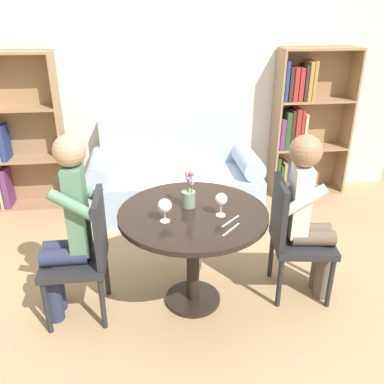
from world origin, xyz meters
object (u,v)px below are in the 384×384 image
object	(u,v)px
couch	(174,181)
bookshelf_right	(302,122)
bookshelf_left	(9,135)
chair_right	(293,234)
wine_glass_left	(165,206)
chair_left	(85,252)
person_left	(67,227)
wine_glass_right	(221,200)
person_right	(309,213)
flower_vase	(189,195)

from	to	relation	value
couch	bookshelf_right	bearing A→B (deg)	10.56
bookshelf_left	chair_right	distance (m)	2.99
couch	wine_glass_left	world-z (taller)	couch
chair_left	person_left	xyz separation A→B (m)	(-0.09, 0.00, 0.19)
bookshelf_left	chair_right	xyz separation A→B (m)	(2.39, -1.78, -0.29)
wine_glass_left	wine_glass_right	xyz separation A→B (m)	(0.37, 0.04, 0.01)
chair_left	chair_right	world-z (taller)	same
chair_left	couch	bearing A→B (deg)	155.23
chair_left	wine_glass_right	size ratio (longest dim) A/B	5.72
person_right	flower_vase	distance (m)	0.85
couch	person_left	world-z (taller)	person_left
chair_left	person_right	size ratio (longest dim) A/B	0.73
wine_glass_left	chair_left	bearing A→B (deg)	170.54
chair_right	flower_vase	world-z (taller)	flower_vase
person_left	flower_vase	xyz separation A→B (m)	(0.80, 0.10, 0.14)
person_left	bookshelf_right	bearing A→B (deg)	129.35
couch	chair_right	xyz separation A→B (m)	(0.73, -1.51, 0.18)
couch	flower_vase	size ratio (longest dim) A/B	6.43
person_right	wine_glass_left	bearing A→B (deg)	104.54
wine_glass_right	person_left	bearing A→B (deg)	176.83
couch	chair_left	size ratio (longest dim) A/B	1.91
chair_right	wine_glass_left	distance (m)	0.99
person_left	chair_right	bearing A→B (deg)	92.07
couch	wine_glass_right	size ratio (longest dim) A/B	10.94
bookshelf_right	person_left	bearing A→B (deg)	-140.91
chair_right	flower_vase	bearing A→B (deg)	93.87
person_right	wine_glass_left	distance (m)	1.03
person_right	chair_left	bearing A→B (deg)	98.90
person_left	bookshelf_left	bearing A→B (deg)	-155.03
couch	flower_vase	distance (m)	1.55
wine_glass_right	flower_vase	distance (m)	0.25
person_right	couch	bearing A→B (deg)	35.81
chair_right	wine_glass_left	xyz separation A→B (m)	(-0.92, -0.14, 0.35)
wine_glass_right	person_right	bearing A→B (deg)	7.44
chair_left	person_right	world-z (taller)	person_right
bookshelf_left	person_right	xyz separation A→B (m)	(2.47, -1.80, -0.11)
person_right	chair_right	bearing A→B (deg)	84.66
bookshelf_left	wine_glass_left	xyz separation A→B (m)	(1.46, -1.92, 0.06)
wine_glass_left	wine_glass_right	distance (m)	0.37
couch	wine_glass_left	bearing A→B (deg)	-96.65
chair_left	person_right	bearing A→B (deg)	91.36
person_left	wine_glass_left	size ratio (longest dim) A/B	8.38
bookshelf_left	bookshelf_right	bearing A→B (deg)	-0.04
bookshelf_left	wine_glass_right	bearing A→B (deg)	-45.83
person_left	wine_glass_left	bearing A→B (deg)	82.04
couch	person_left	distance (m)	1.80
couch	wine_glass_right	bearing A→B (deg)	-83.89
chair_right	person_left	world-z (taller)	person_left
wine_glass_right	couch	bearing A→B (deg)	96.11
wine_glass_right	chair_right	bearing A→B (deg)	10.55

